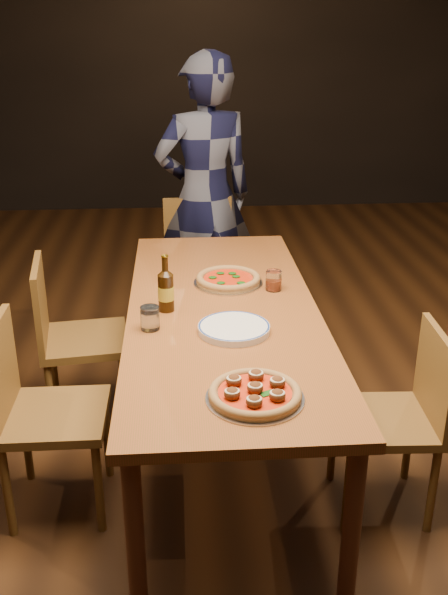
{
  "coord_description": "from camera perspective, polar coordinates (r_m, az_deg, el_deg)",
  "views": [
    {
      "loc": [
        -0.18,
        -2.55,
        1.87
      ],
      "look_at": [
        0.0,
        -0.05,
        0.82
      ],
      "focal_mm": 40.0,
      "sensor_mm": 36.0,
      "label": 1
    }
  ],
  "objects": [
    {
      "name": "chair_end",
      "position": [
        4.05,
        -2.02,
        2.22
      ],
      "size": [
        0.44,
        0.44,
        0.91
      ],
      "primitive_type": null,
      "rotation": [
        0.0,
        0.0,
        0.04
      ],
      "color": "brown",
      "rests_on": "ground"
    },
    {
      "name": "pizza_meatball",
      "position": [
        2.14,
        2.69,
        -8.21
      ],
      "size": [
        0.32,
        0.32,
        0.06
      ],
      "rotation": [
        0.0,
        0.0,
        0.11
      ],
      "color": "#B7B7BF",
      "rests_on": "table_main"
    },
    {
      "name": "chair_main_e",
      "position": [
        2.74,
        13.67,
        -10.12
      ],
      "size": [
        0.4,
        0.4,
        0.82
      ],
      "primitive_type": null,
      "rotation": [
        0.0,
        0.0,
        -1.62
      ],
      "color": "brown",
      "rests_on": "ground"
    },
    {
      "name": "diner",
      "position": [
        4.16,
        -1.67,
        8.66
      ],
      "size": [
        0.72,
        0.56,
        1.73
      ],
      "primitive_type": "imported",
      "rotation": [
        0.0,
        0.0,
        3.4
      ],
      "color": "black",
      "rests_on": "ground"
    },
    {
      "name": "water_glass",
      "position": [
        2.6,
        -6.39,
        -1.77
      ],
      "size": [
        0.08,
        0.08,
        0.09
      ],
      "primitive_type": "cylinder",
      "color": "white",
      "rests_on": "table_main"
    },
    {
      "name": "pizza_margherita",
      "position": [
        3.05,
        0.36,
        1.58
      ],
      "size": [
        0.32,
        0.32,
        0.04
      ],
      "rotation": [
        0.0,
        0.0,
        0.05
      ],
      "color": "#B7B7BF",
      "rests_on": "table_main"
    },
    {
      "name": "beer_bottle",
      "position": [
        2.75,
        -5.02,
        0.52
      ],
      "size": [
        0.07,
        0.07,
        0.24
      ],
      "rotation": [
        0.0,
        0.0,
        -0.14
      ],
      "color": "black",
      "rests_on": "table_main"
    },
    {
      "name": "chair_main_nw",
      "position": [
        2.74,
        -14.35,
        -9.69
      ],
      "size": [
        0.41,
        0.41,
        0.87
      ],
      "primitive_type": null,
      "rotation": [
        0.0,
        0.0,
        1.57
      ],
      "color": "brown",
      "rests_on": "ground"
    },
    {
      "name": "chair_main_sw",
      "position": [
        3.31,
        -11.9,
        -3.49
      ],
      "size": [
        0.46,
        0.46,
        0.88
      ],
      "primitive_type": null,
      "rotation": [
        0.0,
        0.0,
        1.7
      ],
      "color": "brown",
      "rests_on": "ground"
    },
    {
      "name": "ground",
      "position": [
        3.17,
        -0.07,
        -13.46
      ],
      "size": [
        9.0,
        9.0,
        0.0
      ],
      "primitive_type": "plane",
      "color": "black"
    },
    {
      "name": "room_shell",
      "position": [
        2.56,
        -0.09,
        22.4
      ],
      "size": [
        9.0,
        9.0,
        9.0
      ],
      "color": "black",
      "rests_on": "ground"
    },
    {
      "name": "table_main",
      "position": [
        2.82,
        -0.07,
        -2.26
      ],
      "size": [
        0.8,
        2.0,
        0.75
      ],
      "color": "brown",
      "rests_on": "ground"
    },
    {
      "name": "plate_stack",
      "position": [
        2.58,
        0.86,
        -2.7
      ],
      "size": [
        0.28,
        0.28,
        0.03
      ],
      "primitive_type": "cylinder",
      "color": "white",
      "rests_on": "table_main"
    },
    {
      "name": "amber_glass",
      "position": [
        2.98,
        4.29,
        1.47
      ],
      "size": [
        0.07,
        0.07,
        0.09
      ],
      "primitive_type": "cylinder",
      "color": "#953310",
      "rests_on": "table_main"
    }
  ]
}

